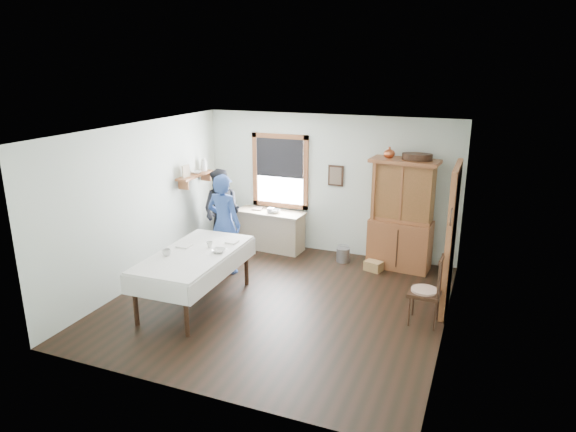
{
  "coord_description": "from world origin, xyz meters",
  "views": [
    {
      "loc": [
        2.87,
        -6.77,
        3.64
      ],
      "look_at": [
        0.04,
        0.3,
        1.34
      ],
      "focal_mm": 32.0,
      "sensor_mm": 36.0,
      "label": 1
    }
  ],
  "objects_px": {
    "dining_table": "(195,278)",
    "spindle_chair": "(425,290)",
    "work_counter": "(270,230)",
    "wicker_basket": "(373,266)",
    "china_hutch": "(401,215)",
    "woman_blue": "(224,227)",
    "figure_dark": "(222,214)",
    "pail": "(343,255)"
  },
  "relations": [
    {
      "from": "spindle_chair",
      "to": "wicker_basket",
      "type": "distance_m",
      "value": 2.02
    },
    {
      "from": "spindle_chair",
      "to": "wicker_basket",
      "type": "xyz_separation_m",
      "value": [
        -1.1,
        1.64,
        -0.43
      ]
    },
    {
      "from": "spindle_chair",
      "to": "work_counter",
      "type": "bearing_deg",
      "value": 152.48
    },
    {
      "from": "dining_table",
      "to": "wicker_basket",
      "type": "height_order",
      "value": "dining_table"
    },
    {
      "from": "dining_table",
      "to": "spindle_chair",
      "type": "height_order",
      "value": "spindle_chair"
    },
    {
      "from": "wicker_basket",
      "to": "figure_dark",
      "type": "xyz_separation_m",
      "value": [
        -3.01,
        -0.13,
        0.68
      ]
    },
    {
      "from": "china_hutch",
      "to": "spindle_chair",
      "type": "distance_m",
      "value": 2.15
    },
    {
      "from": "pail",
      "to": "work_counter",
      "type": "bearing_deg",
      "value": 175.5
    },
    {
      "from": "work_counter",
      "to": "pail",
      "type": "relative_size",
      "value": 5.15
    },
    {
      "from": "woman_blue",
      "to": "figure_dark",
      "type": "relative_size",
      "value": 1.08
    },
    {
      "from": "dining_table",
      "to": "wicker_basket",
      "type": "xyz_separation_m",
      "value": [
        2.29,
        2.32,
        -0.33
      ]
    },
    {
      "from": "pail",
      "to": "woman_blue",
      "type": "height_order",
      "value": "woman_blue"
    },
    {
      "from": "work_counter",
      "to": "china_hutch",
      "type": "relative_size",
      "value": 0.68
    },
    {
      "from": "dining_table",
      "to": "pail",
      "type": "distance_m",
      "value": 3.05
    },
    {
      "from": "dining_table",
      "to": "pail",
      "type": "xyz_separation_m",
      "value": [
        1.65,
        2.55,
        -0.29
      ]
    },
    {
      "from": "figure_dark",
      "to": "woman_blue",
      "type": "bearing_deg",
      "value": -57.12
    },
    {
      "from": "spindle_chair",
      "to": "woman_blue",
      "type": "relative_size",
      "value": 0.63
    },
    {
      "from": "spindle_chair",
      "to": "dining_table",
      "type": "bearing_deg",
      "value": -164.95
    },
    {
      "from": "china_hutch",
      "to": "wicker_basket",
      "type": "bearing_deg",
      "value": -134.95
    },
    {
      "from": "work_counter",
      "to": "dining_table",
      "type": "height_order",
      "value": "dining_table"
    },
    {
      "from": "dining_table",
      "to": "woman_blue",
      "type": "distance_m",
      "value": 1.38
    },
    {
      "from": "spindle_chair",
      "to": "pail",
      "type": "relative_size",
      "value": 3.91
    },
    {
      "from": "pail",
      "to": "dining_table",
      "type": "bearing_deg",
      "value": -122.88
    },
    {
      "from": "work_counter",
      "to": "wicker_basket",
      "type": "xyz_separation_m",
      "value": [
        2.19,
        -0.35,
        -0.3
      ]
    },
    {
      "from": "china_hutch",
      "to": "pail",
      "type": "xyz_separation_m",
      "value": [
        -1.03,
        -0.1,
        -0.87
      ]
    },
    {
      "from": "work_counter",
      "to": "spindle_chair",
      "type": "distance_m",
      "value": 3.85
    },
    {
      "from": "dining_table",
      "to": "woman_blue",
      "type": "height_order",
      "value": "woman_blue"
    },
    {
      "from": "wicker_basket",
      "to": "woman_blue",
      "type": "relative_size",
      "value": 0.18
    },
    {
      "from": "dining_table",
      "to": "figure_dark",
      "type": "distance_m",
      "value": 2.34
    },
    {
      "from": "work_counter",
      "to": "woman_blue",
      "type": "relative_size",
      "value": 0.83
    },
    {
      "from": "wicker_basket",
      "to": "work_counter",
      "type": "bearing_deg",
      "value": 170.83
    },
    {
      "from": "china_hutch",
      "to": "pail",
      "type": "distance_m",
      "value": 1.35
    },
    {
      "from": "china_hutch",
      "to": "dining_table",
      "type": "distance_m",
      "value": 3.81
    },
    {
      "from": "spindle_chair",
      "to": "wicker_basket",
      "type": "relative_size",
      "value": 3.41
    },
    {
      "from": "figure_dark",
      "to": "work_counter",
      "type": "bearing_deg",
      "value": 32.02
    },
    {
      "from": "work_counter",
      "to": "woman_blue",
      "type": "bearing_deg",
      "value": -98.04
    },
    {
      "from": "dining_table",
      "to": "china_hutch",
      "type": "bearing_deg",
      "value": 44.71
    },
    {
      "from": "china_hutch",
      "to": "woman_blue",
      "type": "height_order",
      "value": "china_hutch"
    },
    {
      "from": "woman_blue",
      "to": "figure_dark",
      "type": "height_order",
      "value": "woman_blue"
    },
    {
      "from": "wicker_basket",
      "to": "pail",
      "type": "bearing_deg",
      "value": 160.06
    },
    {
      "from": "dining_table",
      "to": "spindle_chair",
      "type": "xyz_separation_m",
      "value": [
        3.39,
        0.68,
        0.1
      ]
    },
    {
      "from": "pail",
      "to": "wicker_basket",
      "type": "relative_size",
      "value": 0.87
    }
  ]
}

